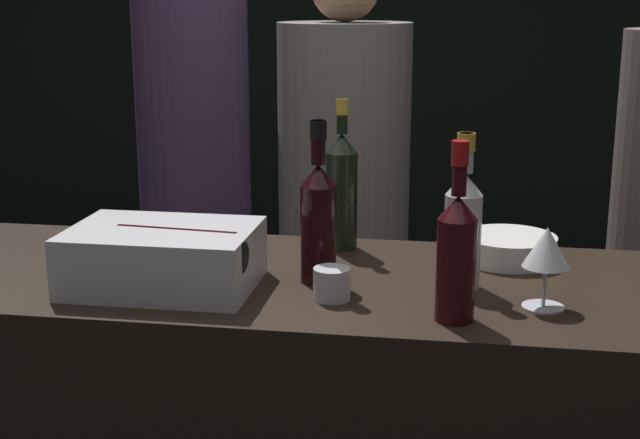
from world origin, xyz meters
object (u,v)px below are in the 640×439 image
Objects in this scene: ice_bin_with_bottles at (166,255)px; red_wine_bottle_black_foil at (318,217)px; candle_votive at (332,284)px; red_wine_bottle_tall at (456,251)px; wine_glass at (547,250)px; person_blond_tee at (344,198)px; person_grey_polo at (195,166)px; rose_wine_bottle at (463,224)px; champagne_bottle at (342,188)px; bowl_white at (508,247)px.

red_wine_bottle_black_foil reaches higher than ice_bin_with_bottles.
red_wine_bottle_tall reaches higher than candle_votive.
wine_glass is 1.18m from person_blond_tee.
person_blond_tee reaches higher than wine_glass.
wine_glass is at bearing -98.34° from person_grey_polo.
red_wine_bottle_tall is 1.05× the size of rose_wine_bottle.
red_wine_bottle_tall is at bearing -150.87° from wine_glass.
person_grey_polo is at bearing 132.35° from person_blond_tee.
candle_votive is at bearing -3.52° from ice_bin_with_bottles.
candle_votive is at bearing -177.68° from wine_glass.
champagne_bottle is (0.32, 0.35, 0.08)m from ice_bin_with_bottles.
champagne_bottle is at bearing 138.50° from rose_wine_bottle.
red_wine_bottle_black_foil is 1.22m from person_grey_polo.
wine_glass is at bearing -80.13° from bowl_white.
person_grey_polo is (-0.52, 0.11, 0.07)m from person_blond_tee.
champagne_bottle is 0.20× the size of person_grey_polo.
red_wine_bottle_tall is (0.24, -0.08, 0.10)m from candle_votive.
person_grey_polo is (-1.06, 1.15, -0.09)m from wine_glass.
red_wine_bottle_black_foil is 0.20× the size of person_blond_tee.
champagne_bottle reaches higher than wine_glass.
rose_wine_bottle is 0.19× the size of person_blond_tee.
rose_wine_bottle is 0.90× the size of champagne_bottle.
red_wine_bottle_tall is at bearing -105.64° from bowl_white.
red_wine_bottle_black_foil is at bearing 16.00° from ice_bin_with_bottles.
rose_wine_bottle is at bearing 1.80° from red_wine_bottle_black_foil.
wine_glass is (0.05, -0.32, 0.09)m from bowl_white.
champagne_bottle is at bearing 47.80° from ice_bin_with_bottles.
candle_votive is at bearing -84.83° from champagne_bottle.
person_blond_tee reaches higher than bowl_white.
red_wine_bottle_black_foil is (-0.40, -0.22, 0.11)m from bowl_white.
person_grey_polo is (-0.64, 1.17, -0.00)m from candle_votive.
candle_votive is 0.27m from red_wine_bottle_tall.
wine_glass is 0.50× the size of rose_wine_bottle.
red_wine_bottle_black_foil is at bearing 147.03° from red_wine_bottle_tall.
ice_bin_with_bottles is 2.37× the size of wine_glass.
person_blond_tee reaches higher than red_wine_bottle_black_foil.
person_grey_polo reaches higher than red_wine_bottle_tall.
rose_wine_bottle is at bearing -104.22° from person_blond_tee.
wine_glass is 0.57m from champagne_bottle.
person_grey_polo is at bearing 130.58° from rose_wine_bottle.
person_blond_tee is at bearing -62.59° from person_grey_polo.
candle_votive is at bearing -119.39° from person_blond_tee.
person_blond_tee is (-0.08, 0.95, -0.18)m from red_wine_bottle_black_foil.
red_wine_bottle_black_foil is (-0.46, 0.09, 0.02)m from wine_glass.
rose_wine_bottle is at bearing 25.14° from candle_votive.
person_blond_tee is at bearing 96.62° from candle_votive.
rose_wine_bottle is 0.18× the size of person_grey_polo.
person_blond_tee is 0.54m from person_grey_polo.
ice_bin_with_bottles is 0.62m from rose_wine_bottle.
person_blond_tee reaches higher than ice_bin_with_bottles.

